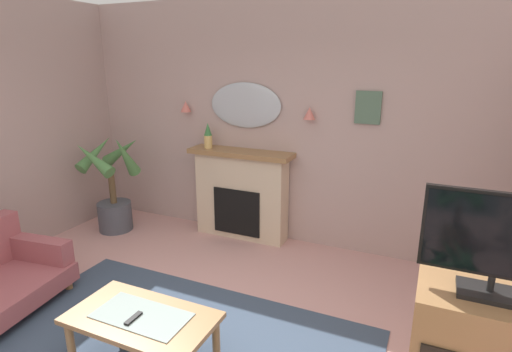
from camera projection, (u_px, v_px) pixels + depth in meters
name	position (u px, v px, depth m)	size (l,w,h in m)	color
wall_back	(281.00, 124.00, 5.00)	(6.43, 0.10, 2.99)	#B29993
fireplace	(241.00, 195.00, 5.24)	(1.36, 0.36, 1.16)	beige
mantel_vase_centre	(208.00, 136.00, 5.19)	(0.10, 0.10, 0.32)	tan
wall_mirror	(245.00, 105.00, 5.05)	(0.96, 0.06, 0.56)	#B2BCC6
wall_sconce_left	(186.00, 107.00, 5.36)	(0.14, 0.14, 0.14)	#D17066
wall_sconce_right	(309.00, 113.00, 4.69)	(0.14, 0.14, 0.14)	#D17066
framed_picture	(368.00, 108.00, 4.46)	(0.28, 0.03, 0.36)	#4C6B56
coffee_table	(142.00, 322.00, 3.01)	(1.10, 0.60, 0.45)	olive
tv_remote	(133.00, 319.00, 2.94)	(0.04, 0.16, 0.02)	black
tv_flatscreen	(498.00, 243.00, 2.34)	(0.84, 0.24, 0.65)	black
potted_plant_corner_palm	(112.00, 187.00, 5.44)	(0.72, 0.70, 1.36)	#474C56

